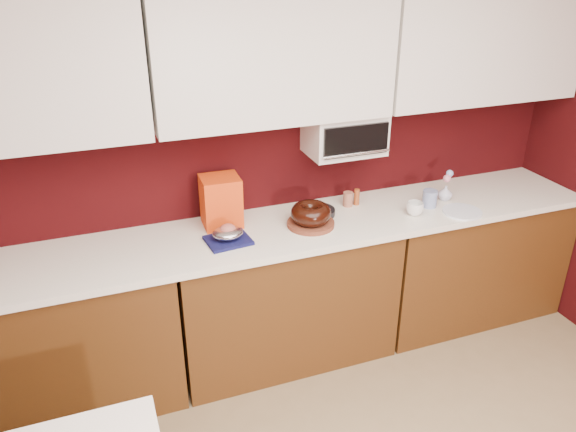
# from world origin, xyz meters

# --- Properties ---
(wall_back) EXTENTS (4.00, 0.02, 2.50)m
(wall_back) POSITION_xyz_m (0.00, 2.25, 1.25)
(wall_back) COLOR #330708
(wall_back) RESTS_ON floor
(base_cabinet_left) EXTENTS (1.31, 0.58, 0.86)m
(base_cabinet_left) POSITION_xyz_m (-1.33, 1.94, 0.43)
(base_cabinet_left) COLOR #502C10
(base_cabinet_left) RESTS_ON floor
(base_cabinet_center) EXTENTS (1.31, 0.58, 0.86)m
(base_cabinet_center) POSITION_xyz_m (0.00, 1.94, 0.43)
(base_cabinet_center) COLOR #502C10
(base_cabinet_center) RESTS_ON floor
(base_cabinet_right) EXTENTS (1.31, 0.58, 0.86)m
(base_cabinet_right) POSITION_xyz_m (1.33, 1.94, 0.43)
(base_cabinet_right) COLOR #502C10
(base_cabinet_right) RESTS_ON floor
(countertop) EXTENTS (4.00, 0.62, 0.04)m
(countertop) POSITION_xyz_m (0.00, 1.94, 0.88)
(countertop) COLOR white
(countertop) RESTS_ON base_cabinet_center
(upper_cabinet_center) EXTENTS (1.31, 0.33, 0.70)m
(upper_cabinet_center) POSITION_xyz_m (0.00, 2.08, 1.85)
(upper_cabinet_center) COLOR white
(upper_cabinet_center) RESTS_ON wall_back
(upper_cabinet_right) EXTENTS (1.31, 0.33, 0.70)m
(upper_cabinet_right) POSITION_xyz_m (1.33, 2.08, 1.85)
(upper_cabinet_right) COLOR white
(upper_cabinet_right) RESTS_ON wall_back
(toaster_oven) EXTENTS (0.45, 0.30, 0.25)m
(toaster_oven) POSITION_xyz_m (0.45, 2.10, 1.38)
(toaster_oven) COLOR white
(toaster_oven) RESTS_ON upper_cabinet_center
(toaster_oven_door) EXTENTS (0.40, 0.02, 0.18)m
(toaster_oven_door) POSITION_xyz_m (0.45, 1.94, 1.38)
(toaster_oven_door) COLOR black
(toaster_oven_door) RESTS_ON toaster_oven
(toaster_oven_handle) EXTENTS (0.42, 0.02, 0.02)m
(toaster_oven_handle) POSITION_xyz_m (0.45, 1.93, 1.30)
(toaster_oven_handle) COLOR silver
(toaster_oven_handle) RESTS_ON toaster_oven
(cake_base) EXTENTS (0.36, 0.36, 0.03)m
(cake_base) POSITION_xyz_m (0.16, 1.91, 0.91)
(cake_base) COLOR brown
(cake_base) RESTS_ON countertop
(bundt_cake) EXTENTS (0.31, 0.31, 0.10)m
(bundt_cake) POSITION_xyz_m (0.16, 1.91, 0.98)
(bundt_cake) COLOR black
(bundt_cake) RESTS_ON cake_base
(navy_towel) EXTENTS (0.26, 0.22, 0.02)m
(navy_towel) POSITION_xyz_m (-0.34, 1.88, 0.91)
(navy_towel) COLOR #131447
(navy_towel) RESTS_ON countertop
(foil_ham_nest) EXTENTS (0.20, 0.18, 0.06)m
(foil_ham_nest) POSITION_xyz_m (-0.34, 1.88, 0.96)
(foil_ham_nest) COLOR silver
(foil_ham_nest) RESTS_ON navy_towel
(roasted_ham) EXTENTS (0.10, 0.09, 0.06)m
(roasted_ham) POSITION_xyz_m (-0.34, 1.88, 0.98)
(roasted_ham) COLOR #BD6256
(roasted_ham) RESTS_ON foil_ham_nest
(pandoro_box) EXTENTS (0.22, 0.20, 0.30)m
(pandoro_box) POSITION_xyz_m (-0.32, 2.10, 1.05)
(pandoro_box) COLOR red
(pandoro_box) RESTS_ON countertop
(dark_pan) EXTENTS (0.24, 0.24, 0.04)m
(dark_pan) POSITION_xyz_m (0.26, 2.03, 0.92)
(dark_pan) COLOR black
(dark_pan) RESTS_ON countertop
(coffee_mug) EXTENTS (0.11, 0.11, 0.10)m
(coffee_mug) POSITION_xyz_m (0.81, 1.82, 0.95)
(coffee_mug) COLOR white
(coffee_mug) RESTS_ON countertop
(blue_jar) EXTENTS (0.12, 0.12, 0.11)m
(blue_jar) POSITION_xyz_m (0.96, 1.90, 0.95)
(blue_jar) COLOR navy
(blue_jar) RESTS_ON countertop
(flower_vase) EXTENTS (0.09, 0.09, 0.11)m
(flower_vase) POSITION_xyz_m (1.11, 1.95, 0.95)
(flower_vase) COLOR silver
(flower_vase) RESTS_ON countertop
(flower_pink) EXTENTS (0.05, 0.05, 0.05)m
(flower_pink) POSITION_xyz_m (1.11, 1.95, 1.05)
(flower_pink) COLOR pink
(flower_pink) RESTS_ON flower_vase
(flower_blue) EXTENTS (0.05, 0.05, 0.05)m
(flower_blue) POSITION_xyz_m (1.14, 1.97, 1.07)
(flower_blue) COLOR #8FADE6
(flower_blue) RESTS_ON flower_vase
(china_plate) EXTENTS (0.29, 0.29, 0.01)m
(china_plate) POSITION_xyz_m (1.10, 1.74, 0.91)
(china_plate) COLOR white
(china_plate) RESTS_ON countertop
(amber_bottle) EXTENTS (0.04, 0.04, 0.10)m
(amber_bottle) POSITION_xyz_m (0.55, 2.08, 0.95)
(amber_bottle) COLOR #92401A
(amber_bottle) RESTS_ON countertop
(paper_cup) EXTENTS (0.07, 0.07, 0.09)m
(paper_cup) POSITION_xyz_m (0.49, 2.08, 0.95)
(paper_cup) COLOR #995B45
(paper_cup) RESTS_ON countertop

